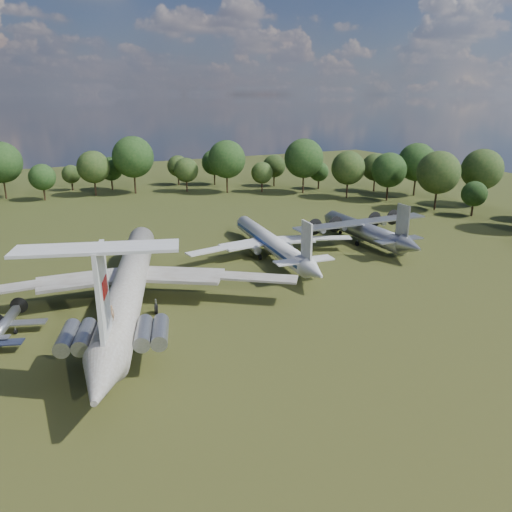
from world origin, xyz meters
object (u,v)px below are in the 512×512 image
tu104_jet (271,246)px  an12_transport (364,233)px  il62_airliner (130,288)px  person_on_il62 (111,313)px  small_prop_northwest (5,326)px

tu104_jet → an12_transport: size_ratio=1.28×
il62_airliner → person_on_il62: bearing=-90.0°
il62_airliner → tu104_jet: (27.83, 11.49, -0.85)m
tu104_jet → an12_transport: bearing=4.3°
il62_airliner → tu104_jet: bearing=41.1°
il62_airliner → small_prop_northwest: (-15.50, -0.66, -1.98)m
small_prop_northwest → il62_airliner: bearing=21.1°
tu104_jet → an12_transport: an12_transport is taller
il62_airliner → an12_transport: bearing=31.3°
small_prop_northwest → person_on_il62: size_ratio=7.61×
il62_airliner → tu104_jet: il62_airliner is taller
il62_airliner → an12_transport: 49.10m
il62_airliner → small_prop_northwest: size_ratio=4.61×
an12_transport → small_prop_northwest: an12_transport is taller
person_on_il62 → an12_transport: bearing=-144.7°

